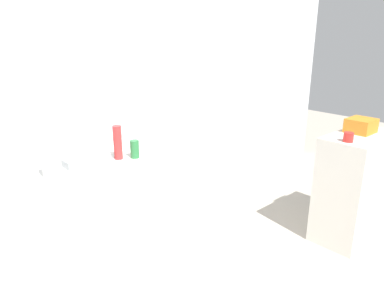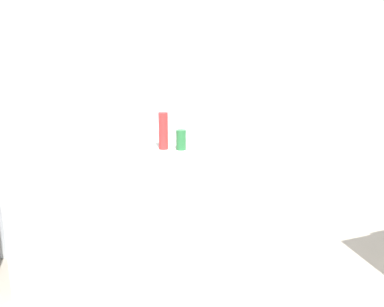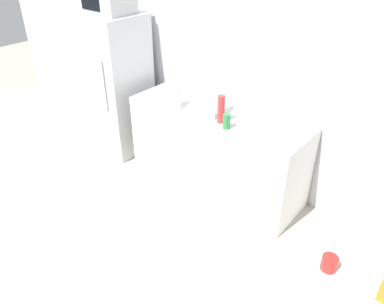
# 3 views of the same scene
# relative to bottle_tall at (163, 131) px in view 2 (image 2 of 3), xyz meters

# --- Properties ---
(wall_back) EXTENTS (8.00, 0.06, 2.60)m
(wall_back) POSITION_rel_bottle_tall_xyz_m (-0.34, 0.55, 0.26)
(wall_back) COLOR silver
(wall_back) RESTS_ON ground_plane
(counter) EXTENTS (1.90, 0.64, 0.90)m
(counter) POSITION_rel_bottle_tall_xyz_m (-0.16, 0.17, -0.59)
(counter) COLOR silver
(counter) RESTS_ON ground_plane
(sink_basin) EXTENTS (0.35, 0.31, 0.06)m
(sink_basin) POSITION_rel_bottle_tall_xyz_m (-0.24, 0.16, -0.10)
(sink_basin) COLOR #9EA3A8
(sink_basin) RESTS_ON counter
(bottle_tall) EXTENTS (0.07, 0.07, 0.27)m
(bottle_tall) POSITION_rel_bottle_tall_xyz_m (0.00, 0.00, 0.00)
(bottle_tall) COLOR red
(bottle_tall) RESTS_ON counter
(bottle_short) EXTENTS (0.07, 0.07, 0.14)m
(bottle_short) POSITION_rel_bottle_tall_xyz_m (0.11, -0.06, -0.06)
(bottle_short) COLOR #2D7F42
(bottle_short) RESTS_ON counter
(paper_towel_roll) EXTENTS (0.13, 0.13, 0.24)m
(paper_towel_roll) POSITION_rel_bottle_tall_xyz_m (-0.55, -0.03, -0.01)
(paper_towel_roll) COLOR white
(paper_towel_roll) RESTS_ON counter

